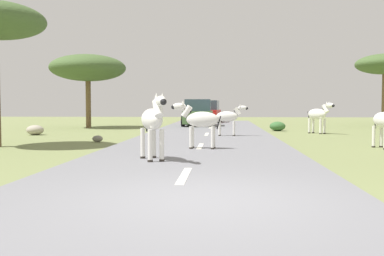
# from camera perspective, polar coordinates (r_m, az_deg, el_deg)

# --- Properties ---
(ground_plane) EXTENTS (90.00, 90.00, 0.00)m
(ground_plane) POSITION_cam_1_polar(r_m,az_deg,el_deg) (6.49, 1.43, -9.61)
(ground_plane) COLOR olive
(road) EXTENTS (6.00, 64.00, 0.05)m
(road) POSITION_cam_1_polar(r_m,az_deg,el_deg) (6.52, -2.59, -9.33)
(road) COLOR slate
(road) RESTS_ON ground_plane
(lane_markings) EXTENTS (0.16, 56.00, 0.01)m
(lane_markings) POSITION_cam_1_polar(r_m,az_deg,el_deg) (5.55, -3.80, -11.24)
(lane_markings) COLOR silver
(lane_markings) RESTS_ON road
(zebra_0) EXTENTS (0.98, 1.66, 1.66)m
(zebra_0) POSITION_cam_1_polar(r_m,az_deg,el_deg) (10.75, -5.16, 0.99)
(zebra_0) COLOR silver
(zebra_0) RESTS_ON road
(zebra_1) EXTENTS (1.60, 0.52, 1.50)m
(zebra_1) POSITION_cam_1_polar(r_m,az_deg,el_deg) (13.64, 1.01, 1.04)
(zebra_1) COLOR silver
(zebra_1) RESTS_ON road
(zebra_2) EXTENTS (1.19, 1.48, 1.60)m
(zebra_2) POSITION_cam_1_polar(r_m,az_deg,el_deg) (22.36, 16.28, 1.72)
(zebra_2) COLOR silver
(zebra_2) RESTS_ON ground_plane
(zebra_4) EXTENTS (1.50, 0.46, 1.41)m
(zebra_4) POSITION_cam_1_polar(r_m,az_deg,el_deg) (19.38, 4.84, 1.46)
(zebra_4) COLOR silver
(zebra_4) RESTS_ON road
(car_0) EXTENTS (2.03, 4.35, 1.74)m
(car_0) POSITION_cam_1_polar(r_m,az_deg,el_deg) (28.74, 0.85, 1.89)
(car_0) COLOR #476B38
(car_0) RESTS_ON road
(car_1) EXTENTS (2.27, 4.46, 1.74)m
(car_1) POSITION_cam_1_polar(r_m,az_deg,el_deg) (34.81, 2.08, 2.09)
(car_1) COLOR red
(car_1) RESTS_ON road
(tree_0) EXTENTS (4.68, 4.68, 4.54)m
(tree_0) POSITION_cam_1_polar(r_m,az_deg,el_deg) (27.92, -13.52, 7.64)
(tree_0) COLOR brown
(tree_0) RESTS_ON ground_plane
(bush_1) EXTENTS (0.85, 0.77, 0.51)m
(bush_1) POSITION_cam_1_polar(r_m,az_deg,el_deg) (24.27, 11.17, 0.23)
(bush_1) COLOR #386633
(bush_1) RESTS_ON ground_plane
(rock_0) EXTENTS (0.41, 0.30, 0.25)m
(rock_0) POSITION_cam_1_polar(r_m,az_deg,el_deg) (17.06, -12.30, -1.39)
(rock_0) COLOR gray
(rock_0) RESTS_ON ground_plane
(rock_1) EXTENTS (0.81, 0.72, 0.47)m
(rock_1) POSITION_cam_1_polar(r_m,az_deg,el_deg) (21.87, -19.91, -0.25)
(rock_1) COLOR #A89E8C
(rock_1) RESTS_ON ground_plane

